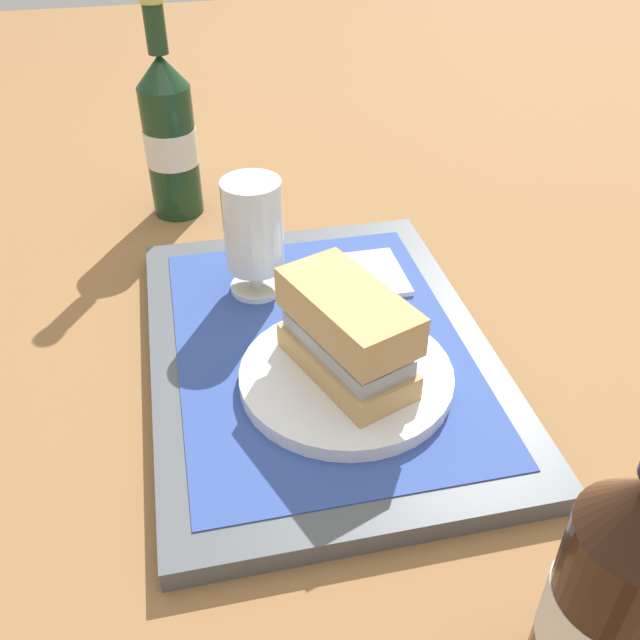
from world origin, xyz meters
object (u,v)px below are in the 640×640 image
at_px(sandwich, 345,330).
at_px(second_bottle, 610,602).
at_px(beer_bottle, 170,135).
at_px(plate, 346,377).
at_px(beer_glass, 254,233).

height_order(sandwich, second_bottle, second_bottle).
height_order(sandwich, beer_bottle, beer_bottle).
height_order(plate, beer_glass, beer_glass).
bearing_deg(second_bottle, plate, 13.92).
height_order(plate, sandwich, sandwich).
bearing_deg(plate, beer_glass, 19.06).
bearing_deg(plate, beer_bottle, 17.77).
bearing_deg(second_bottle, beer_bottle, 16.18).
distance_m(beer_glass, second_bottle, 0.47).
xyz_separation_m(plate, second_bottle, (-0.29, -0.07, 0.08)).
bearing_deg(beer_glass, sandwich, -160.98).
distance_m(sandwich, beer_bottle, 0.42).
bearing_deg(second_bottle, beer_glass, 15.82).
bearing_deg(plate, second_bottle, -166.08).
bearing_deg(sandwich, beer_bottle, -3.39).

